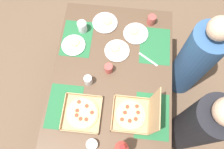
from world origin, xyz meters
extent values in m
plane|color=brown|center=(0.00, 0.00, 0.00)|extent=(6.00, 6.00, 0.00)
cylinder|color=#3F3328|center=(-0.62, -0.43, 0.36)|extent=(0.07, 0.07, 0.73)
cylinder|color=#3F3328|center=(-0.62, 0.43, 0.36)|extent=(0.07, 0.07, 0.73)
cube|color=brown|center=(0.00, 0.00, 0.74)|extent=(1.36, 0.98, 0.03)
cube|color=#236638|center=(-0.31, -0.34, 0.76)|extent=(0.36, 0.26, 0.00)
cube|color=#236638|center=(0.31, -0.34, 0.76)|extent=(0.36, 0.26, 0.00)
cube|color=#236638|center=(-0.31, 0.34, 0.76)|extent=(0.36, 0.26, 0.00)
cube|color=#236638|center=(0.31, 0.34, 0.76)|extent=(0.36, 0.26, 0.00)
cube|color=tan|center=(0.32, 0.18, 0.76)|extent=(0.28, 0.28, 0.01)
cube|color=tan|center=(0.18, 0.18, 0.78)|extent=(0.01, 0.28, 0.03)
cube|color=tan|center=(0.46, 0.18, 0.78)|extent=(0.01, 0.28, 0.03)
cube|color=tan|center=(0.32, 0.04, 0.78)|extent=(0.28, 0.01, 0.03)
cube|color=tan|center=(0.32, 0.31, 0.78)|extent=(0.28, 0.01, 0.03)
cylinder|color=#E0B76B|center=(0.32, 0.18, 0.77)|extent=(0.25, 0.25, 0.01)
cylinder|color=#EFD67F|center=(0.32, 0.18, 0.78)|extent=(0.22, 0.22, 0.00)
cylinder|color=red|center=(0.37, 0.17, 0.78)|extent=(0.03, 0.03, 0.00)
cylinder|color=red|center=(0.35, 0.22, 0.78)|extent=(0.03, 0.03, 0.00)
cylinder|color=red|center=(0.30, 0.23, 0.78)|extent=(0.03, 0.03, 0.00)
cylinder|color=red|center=(0.25, 0.22, 0.78)|extent=(0.03, 0.03, 0.00)
cylinder|color=red|center=(0.26, 0.15, 0.78)|extent=(0.03, 0.03, 0.00)
cylinder|color=red|center=(0.31, 0.13, 0.78)|extent=(0.03, 0.03, 0.00)
cylinder|color=red|center=(0.36, 0.11, 0.78)|extent=(0.03, 0.03, 0.00)
cube|color=tan|center=(0.32, 0.33, 0.93)|extent=(0.28, 0.03, 0.28)
cube|color=tan|center=(0.35, -0.20, 0.76)|extent=(0.29, 0.29, 0.01)
cube|color=tan|center=(0.20, -0.20, 0.78)|extent=(0.01, 0.29, 0.03)
cube|color=tan|center=(0.49, -0.20, 0.78)|extent=(0.01, 0.29, 0.03)
cube|color=tan|center=(0.35, -0.34, 0.78)|extent=(0.29, 0.01, 0.03)
cube|color=tan|center=(0.35, -0.05, 0.78)|extent=(0.29, 0.01, 0.03)
cylinder|color=#E0B76B|center=(0.35, -0.20, 0.77)|extent=(0.26, 0.26, 0.01)
cylinder|color=#EFD67F|center=(0.35, -0.20, 0.78)|extent=(0.23, 0.23, 0.00)
cylinder|color=red|center=(0.39, -0.20, 0.78)|extent=(0.03, 0.03, 0.00)
cylinder|color=red|center=(0.39, -0.15, 0.78)|extent=(0.03, 0.03, 0.00)
cylinder|color=red|center=(0.33, -0.12, 0.78)|extent=(0.03, 0.03, 0.00)
cylinder|color=red|center=(0.29, -0.16, 0.78)|extent=(0.03, 0.03, 0.00)
cylinder|color=red|center=(0.26, -0.23, 0.78)|extent=(0.03, 0.03, 0.00)
cylinder|color=red|center=(0.33, -0.23, 0.78)|extent=(0.03, 0.03, 0.00)
cylinder|color=red|center=(0.37, -0.23, 0.78)|extent=(0.03, 0.03, 0.00)
cylinder|color=white|center=(-0.49, -0.12, 0.76)|extent=(0.22, 0.22, 0.01)
cylinder|color=white|center=(-0.49, -0.12, 0.77)|extent=(0.22, 0.22, 0.01)
cylinder|color=#E0B76B|center=(-0.50, -0.09, 0.78)|extent=(0.09, 0.09, 0.01)
cylinder|color=#EFD67F|center=(-0.50, -0.09, 0.78)|extent=(0.08, 0.08, 0.00)
cylinder|color=white|center=(-0.41, 0.17, 0.76)|extent=(0.21, 0.21, 0.01)
cylinder|color=white|center=(-0.41, 0.17, 0.77)|extent=(0.22, 0.22, 0.01)
cylinder|color=#E0B76B|center=(-0.43, 0.15, 0.78)|extent=(0.09, 0.09, 0.01)
cylinder|color=#EFD67F|center=(-0.43, 0.15, 0.78)|extent=(0.08, 0.08, 0.00)
cylinder|color=white|center=(-0.22, 0.02, 0.76)|extent=(0.21, 0.21, 0.01)
cylinder|color=white|center=(-0.22, 0.02, 0.77)|extent=(0.21, 0.21, 0.01)
cylinder|color=#E0B76B|center=(-0.24, 0.00, 0.78)|extent=(0.09, 0.09, 0.01)
cylinder|color=#EFD67F|center=(-0.24, 0.00, 0.78)|extent=(0.07, 0.07, 0.00)
cylinder|color=white|center=(-0.23, -0.36, 0.76)|extent=(0.20, 0.20, 0.01)
cylinder|color=white|center=(-0.23, -0.36, 0.77)|extent=(0.21, 0.21, 0.01)
cylinder|color=#E0B76B|center=(-0.25, -0.35, 0.78)|extent=(0.08, 0.08, 0.01)
cylinder|color=#EFD67F|center=(-0.25, -0.35, 0.78)|extent=(0.07, 0.07, 0.00)
cylinder|color=#B2382D|center=(0.58, 0.12, 0.87)|extent=(0.09, 0.09, 0.22)
cone|color=#B2382D|center=(0.58, 0.12, 1.00)|extent=(0.09, 0.09, 0.04)
cylinder|color=#B2382D|center=(0.58, 0.12, 1.04)|extent=(0.03, 0.03, 0.06)
cylinder|color=red|center=(0.58, 0.12, 1.08)|extent=(0.03, 0.03, 0.01)
cylinder|color=#BF4742|center=(-0.03, -0.03, 0.80)|extent=(0.07, 0.07, 0.09)
cylinder|color=#BF4742|center=(-0.54, 0.30, 0.80)|extent=(0.07, 0.07, 0.09)
cylinder|color=silver|center=(0.09, -0.18, 0.80)|extent=(0.06, 0.06, 0.09)
cylinder|color=silver|center=(-0.40, -0.30, 0.81)|extent=(0.08, 0.08, 0.11)
cylinder|color=white|center=(0.57, -0.09, 0.78)|extent=(0.08, 0.08, 0.04)
cube|color=#B7B7BC|center=(-0.17, 0.29, 0.76)|extent=(0.12, 0.17, 0.00)
cylinder|color=#33598C|center=(-0.31, 0.75, 0.50)|extent=(0.32, 0.32, 0.99)
sphere|color=#D1A889|center=(-0.31, 0.75, 1.09)|extent=(0.19, 0.19, 0.19)
cylinder|color=black|center=(0.31, 0.75, 0.50)|extent=(0.32, 0.32, 1.01)
camera|label=1|loc=(0.67, 0.07, 2.47)|focal=35.88mm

